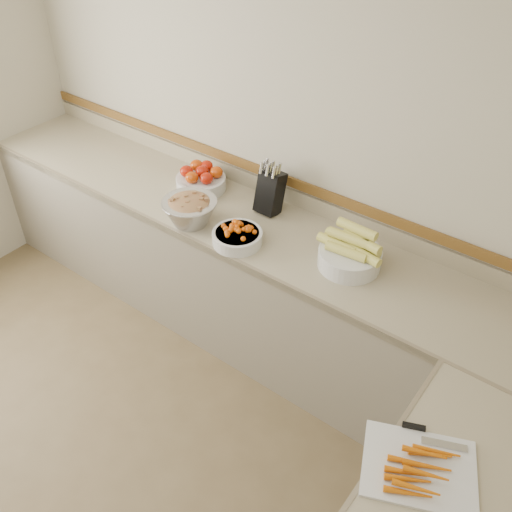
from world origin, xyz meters
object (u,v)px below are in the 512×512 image
Objects in this scene: cherry_tomato_bowl at (237,236)px; corn_bowl at (350,253)px; rhubarb_bowl at (190,209)px; knife_block at (270,191)px; cutting_board at (419,467)px; tomato_bowl at (201,180)px.

corn_bowl is at bearing 18.84° from cherry_tomato_bowl.
knife_block is at bearing 52.94° from rhubarb_bowl.
knife_block reaches higher than corn_bowl.
knife_block is 0.66× the size of cutting_board.
knife_block is at bearing 143.82° from cutting_board.
knife_block is 0.66m from corn_bowl.
corn_bowl is (1.12, -0.11, 0.01)m from tomato_bowl.
cherry_tomato_bowl is at bearing 153.92° from cutting_board.
rhubarb_bowl reaches higher than cutting_board.
rhubarb_bowl is (-0.34, -0.01, 0.04)m from cherry_tomato_bowl.
tomato_bowl is at bearing 121.98° from rhubarb_bowl.
tomato_bowl is at bearing -172.72° from knife_block.
cherry_tomato_bowl is 0.62m from corn_bowl.
tomato_bowl is 1.13m from corn_bowl.
rhubarb_bowl is at bearing -127.06° from knife_block.
rhubarb_bowl reaches higher than tomato_bowl.
corn_bowl is at bearing 132.08° from cutting_board.
cutting_board is (1.38, -0.67, -0.03)m from cherry_tomato_bowl.
cherry_tomato_bowl is (0.53, -0.31, -0.02)m from tomato_bowl.
tomato_bowl reaches higher than cherry_tomato_bowl.
rhubarb_bowl is (-0.29, -0.38, -0.04)m from knife_block.
cherry_tomato_bowl is 0.34m from rhubarb_bowl.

